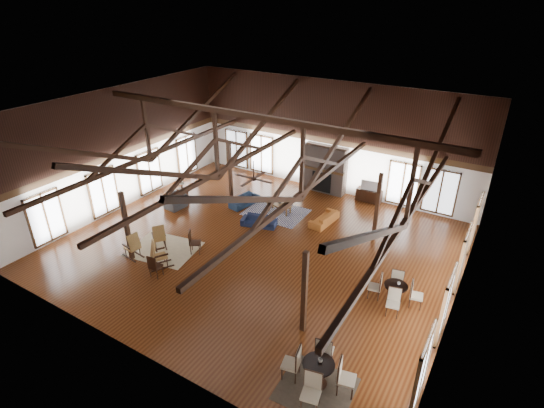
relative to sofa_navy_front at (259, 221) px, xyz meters
The scene contains 31 objects.
floor 1.84m from the sofa_navy_front, 58.12° to the right, with size 16.00×16.00×0.00m, color #5B2D13.
ceiling 6.04m from the sofa_navy_front, 58.12° to the right, with size 16.00×14.00×0.02m, color black.
wall_back 6.19m from the sofa_navy_front, 80.01° to the left, with size 16.00×0.02×6.00m, color white.
wall_front 9.03m from the sofa_navy_front, 83.58° to the right, with size 16.00×0.02×6.00m, color white.
wall_left 7.72m from the sofa_navy_front, 167.61° to the right, with size 0.02×14.00×6.00m, color white.
wall_right 9.50m from the sofa_navy_front, ahead, with size 0.02×14.00×6.00m, color white.
roof_truss 4.20m from the sofa_navy_front, 58.12° to the right, with size 15.60×14.07×3.14m.
post_grid 2.23m from the sofa_navy_front, 58.12° to the right, with size 8.16×7.16×3.05m.
fireplace 5.32m from the sofa_navy_front, 79.38° to the left, with size 2.50×0.69×2.60m.
ceiling_fan 4.56m from the sofa_navy_front, 60.14° to the right, with size 1.60×1.60×0.75m.
sofa_navy_front is the anchor object (origin of this frame).
sofa_navy_left 2.32m from the sofa_navy_front, 141.49° to the left, with size 0.66×1.69×0.49m, color #16253D.
sofa_orange 3.12m from the sofa_navy_front, 35.66° to the left, with size 0.70×1.80×0.52m, color #A2561F.
coffee_table 1.69m from the sofa_navy_front, 84.77° to the left, with size 1.31×0.84×0.46m.
vase 1.77m from the sofa_navy_front, 85.72° to the left, with size 0.17×0.17×0.17m, color #B2B2B2.
armchair 4.77m from the sofa_navy_front, behind, with size 0.91×1.04×0.68m, color #2C2C2F.
side_table_lamp 5.10m from the sofa_navy_front, behind, with size 0.43×0.43×1.10m.
rocking_chair_a 4.65m from the sofa_navy_front, 124.38° to the right, with size 0.98×0.90×1.14m.
rocking_chair_b 5.20m from the sofa_navy_front, 108.63° to the right, with size 0.91×1.05×1.20m.
rocking_chair_c 5.78m from the sofa_navy_front, 121.35° to the right, with size 0.95×0.59×1.16m.
side_chair_a 3.58m from the sofa_navy_front, 108.53° to the right, with size 0.62×0.62×1.06m.
side_chair_b 5.64m from the sofa_navy_front, 102.98° to the right, with size 0.46×0.46×0.99m.
cafe_table_near 9.25m from the sofa_navy_front, 46.94° to the right, with size 2.17×2.17×1.11m.
cafe_table_far 7.41m from the sofa_navy_front, 16.47° to the right, with size 1.96×1.96×1.00m.
cup_near 9.22m from the sofa_navy_front, 46.56° to the right, with size 0.12×0.12×0.10m, color #B2B2B2.
cup_far 7.47m from the sofa_navy_front, 15.73° to the right, with size 0.11×0.11×0.09m, color #B2B2B2.
tv_console 6.30m from the sofa_navy_front, 55.75° to the left, with size 1.31×0.49×0.65m, color black.
television 6.34m from the sofa_navy_front, 55.62° to the left, with size 0.93×0.12×0.54m, color #B2B2B2.
rug_tan 4.55m from the sofa_navy_front, 122.19° to the right, with size 2.83×2.22×0.01m, color #C8B68B.
rug_navy 1.59m from the sofa_navy_front, 89.77° to the left, with size 2.94×2.21×0.01m, color #1A1C4B.
rug_dark 9.41m from the sofa_navy_front, 47.46° to the right, with size 2.03×1.85×0.01m, color black.
Camera 1 is at (8.61, -13.09, 10.02)m, focal length 28.00 mm.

